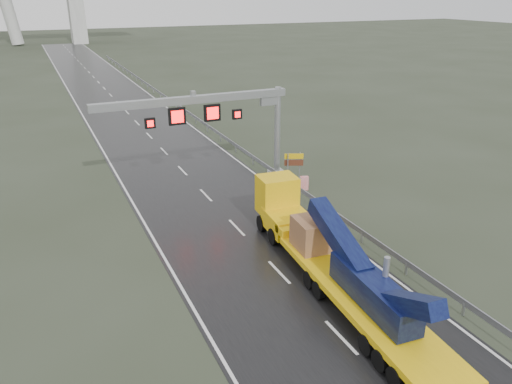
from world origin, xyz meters
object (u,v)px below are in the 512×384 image
sign_gantry (221,113)px  exit_sign_pair (294,162)px  heavy_haul_truck (324,249)px  striped_barrier (304,183)px

sign_gantry → exit_sign_pair: size_ratio=5.90×
sign_gantry → heavy_haul_truck: sign_gantry is taller
sign_gantry → exit_sign_pair: bearing=-26.6°
heavy_haul_truck → striped_barrier: heavy_haul_truck is taller
heavy_haul_truck → exit_sign_pair: (5.11, 12.69, 0.16)m
sign_gantry → striped_barrier: size_ratio=13.96×
heavy_haul_truck → exit_sign_pair: bearing=72.0°
exit_sign_pair → striped_barrier: exit_sign_pair is taller
exit_sign_pair → striped_barrier: size_ratio=2.37×
heavy_haul_truck → striped_barrier: (5.23, 11.20, -1.08)m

